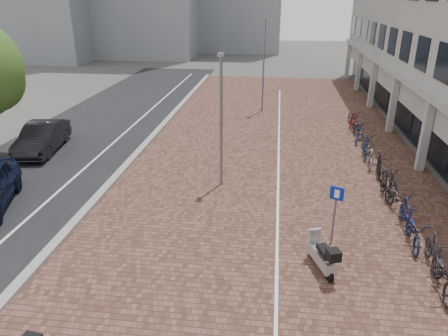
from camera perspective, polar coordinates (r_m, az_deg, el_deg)
ground at (r=12.10m, az=-3.75°, el=-16.81°), size 140.00×140.00×0.00m
plaza_brick at (r=22.49m, az=7.01°, el=2.58°), size 14.50×42.00×0.04m
street_asphalt at (r=25.00m, az=-19.11°, el=3.54°), size 8.00×50.00×0.03m
curb at (r=23.54m, az=-10.55°, el=3.44°), size 0.35×42.00×0.14m
lane_line at (r=24.19m, az=-14.84°, el=3.46°), size 0.12×44.00×0.00m
parking_line at (r=22.48m, az=7.52°, el=2.61°), size 0.10×30.00×0.00m
car_dark at (r=23.85m, az=-23.70°, el=3.86°), size 2.29×4.77×1.51m
scooter_front at (r=12.93m, az=13.26°, el=-11.42°), size 1.05×1.71×1.12m
parking_sign at (r=13.81m, az=15.01°, el=-5.26°), size 0.42×0.22×2.12m
lamp_near at (r=17.20m, az=-0.40°, el=6.11°), size 0.12×0.12×5.55m
lamp_far at (r=29.32m, az=5.44°, el=13.70°), size 0.12×0.12×6.29m
bike_row at (r=20.12m, az=20.48°, el=0.35°), size 1.27×18.13×1.05m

